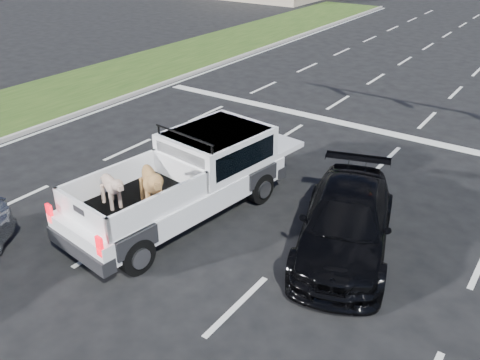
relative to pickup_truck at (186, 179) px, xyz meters
The scene contains 6 objects.
ground 2.54m from the pickup_truck, 60.38° to the right, with size 160.00×160.00×0.00m, color black.
road_markings 4.77m from the pickup_truck, 75.63° to the left, with size 17.75×60.00×0.01m.
grass_median_left 11.11m from the pickup_truck, 159.04° to the left, with size 5.00×60.00×0.10m, color #224114.
curb_left 8.88m from the pickup_truck, 153.34° to the left, with size 0.15×60.00×0.14m, color #A09A93.
pickup_truck is the anchor object (origin of this frame).
black_coupe 3.87m from the pickup_truck, 12.49° to the left, with size 1.88×4.63×1.34m, color black.
Camera 1 is at (6.01, -6.06, 6.50)m, focal length 38.00 mm.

